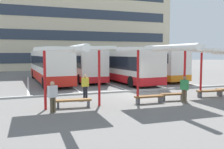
{
  "coord_description": "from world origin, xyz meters",
  "views": [
    {
      "loc": [
        -7.43,
        -14.77,
        2.92
      ],
      "look_at": [
        -0.84,
        3.83,
        1.19
      ],
      "focal_mm": 38.2,
      "sensor_mm": 36.0,
      "label": 1
    }
  ],
  "objects_px": {
    "coach_bus_0": "(49,66)",
    "bench_2": "(173,95)",
    "waiting_shelter_1": "(165,49)",
    "waiting_passenger_0": "(53,95)",
    "waiting_shelter_2": "(223,52)",
    "bench_0": "(73,101)",
    "waiting_passenger_2": "(184,88)",
    "coach_bus_1": "(84,65)",
    "waiting_shelter_0": "(74,50)",
    "bench_3": "(210,92)",
    "bench_1": "(149,97)",
    "coach_bus_2": "(121,66)",
    "coach_bus_3": "(149,63)",
    "waiting_passenger_1": "(85,85)"
  },
  "relations": [
    {
      "from": "coach_bus_1",
      "to": "bench_2",
      "type": "distance_m",
      "value": 13.57
    },
    {
      "from": "coach_bus_0",
      "to": "bench_3",
      "type": "bearing_deg",
      "value": -52.04
    },
    {
      "from": "waiting_shelter_1",
      "to": "waiting_shelter_2",
      "type": "bearing_deg",
      "value": 6.8
    },
    {
      "from": "coach_bus_0",
      "to": "bench_2",
      "type": "bearing_deg",
      "value": -62.73
    },
    {
      "from": "coach_bus_1",
      "to": "waiting_passenger_1",
      "type": "xyz_separation_m",
      "value": [
        -2.34,
        -10.61,
        -0.84
      ]
    },
    {
      "from": "waiting_shelter_1",
      "to": "waiting_passenger_0",
      "type": "relative_size",
      "value": 2.85
    },
    {
      "from": "coach_bus_3",
      "to": "waiting_shelter_0",
      "type": "bearing_deg",
      "value": -132.47
    },
    {
      "from": "bench_0",
      "to": "bench_2",
      "type": "height_order",
      "value": "same"
    },
    {
      "from": "waiting_shelter_1",
      "to": "bench_3",
      "type": "height_order",
      "value": "waiting_shelter_1"
    },
    {
      "from": "coach_bus_0",
      "to": "waiting_passenger_1",
      "type": "xyz_separation_m",
      "value": [
        1.47,
        -9.89,
        -0.77
      ]
    },
    {
      "from": "bench_3",
      "to": "waiting_passenger_2",
      "type": "relative_size",
      "value": 1.21
    },
    {
      "from": "waiting_shelter_0",
      "to": "waiting_passenger_2",
      "type": "bearing_deg",
      "value": -6.51
    },
    {
      "from": "coach_bus_1",
      "to": "waiting_passenger_0",
      "type": "bearing_deg",
      "value": -108.83
    },
    {
      "from": "coach_bus_0",
      "to": "waiting_shelter_2",
      "type": "relative_size",
      "value": 2.46
    },
    {
      "from": "coach_bus_1",
      "to": "waiting_passenger_0",
      "type": "xyz_separation_m",
      "value": [
        -4.75,
        -13.92,
        -0.83
      ]
    },
    {
      "from": "coach_bus_2",
      "to": "waiting_passenger_2",
      "type": "xyz_separation_m",
      "value": [
        -0.53,
        -11.41,
        -0.75
      ]
    },
    {
      "from": "waiting_shelter_1",
      "to": "waiting_passenger_1",
      "type": "xyz_separation_m",
      "value": [
        -4.08,
        3.03,
        -2.3
      ]
    },
    {
      "from": "coach_bus_3",
      "to": "waiting_passenger_0",
      "type": "distance_m",
      "value": 17.38
    },
    {
      "from": "coach_bus_0",
      "to": "waiting_passenger_2",
      "type": "height_order",
      "value": "coach_bus_0"
    },
    {
      "from": "waiting_shelter_2",
      "to": "waiting_passenger_0",
      "type": "bearing_deg",
      "value": -175.65
    },
    {
      "from": "bench_0",
      "to": "waiting_shelter_2",
      "type": "relative_size",
      "value": 0.39
    },
    {
      "from": "bench_0",
      "to": "waiting_passenger_2",
      "type": "distance_m",
      "value": 6.51
    },
    {
      "from": "coach_bus_2",
      "to": "waiting_passenger_0",
      "type": "height_order",
      "value": "coach_bus_2"
    },
    {
      "from": "waiting_passenger_2",
      "to": "waiting_passenger_1",
      "type": "bearing_deg",
      "value": 145.82
    },
    {
      "from": "waiting_shelter_1",
      "to": "waiting_shelter_2",
      "type": "distance_m",
      "value": 4.95
    },
    {
      "from": "coach_bus_2",
      "to": "bench_2",
      "type": "xyz_separation_m",
      "value": [
        -0.71,
        -10.52,
        -1.32
      ]
    },
    {
      "from": "coach_bus_1",
      "to": "coach_bus_3",
      "type": "relative_size",
      "value": 0.96
    },
    {
      "from": "coach_bus_2",
      "to": "waiting_shelter_2",
      "type": "distance_m",
      "value": 10.94
    },
    {
      "from": "bench_2",
      "to": "bench_3",
      "type": "relative_size",
      "value": 0.86
    },
    {
      "from": "waiting_shelter_0",
      "to": "bench_2",
      "type": "xyz_separation_m",
      "value": [
        6.23,
        0.15,
        -2.76
      ]
    },
    {
      "from": "bench_1",
      "to": "waiting_passenger_2",
      "type": "xyz_separation_m",
      "value": [
        1.98,
        -0.65,
        0.57
      ]
    },
    {
      "from": "coach_bus_1",
      "to": "waiting_passenger_2",
      "type": "height_order",
      "value": "coach_bus_1"
    },
    {
      "from": "coach_bus_2",
      "to": "waiting_passenger_1",
      "type": "relative_size",
      "value": 7.85
    },
    {
      "from": "bench_0",
      "to": "bench_2",
      "type": "relative_size",
      "value": 1.18
    },
    {
      "from": "coach_bus_0",
      "to": "bench_1",
      "type": "bearing_deg",
      "value": -69.96
    },
    {
      "from": "waiting_shelter_1",
      "to": "waiting_passenger_1",
      "type": "height_order",
      "value": "waiting_shelter_1"
    },
    {
      "from": "coach_bus_1",
      "to": "waiting_shelter_1",
      "type": "relative_size",
      "value": 2.4
    },
    {
      "from": "waiting_passenger_2",
      "to": "coach_bus_0",
      "type": "bearing_deg",
      "value": 116.33
    },
    {
      "from": "coach_bus_0",
      "to": "coach_bus_3",
      "type": "relative_size",
      "value": 1.11
    },
    {
      "from": "bench_0",
      "to": "waiting_passenger_0",
      "type": "distance_m",
      "value": 1.53
    },
    {
      "from": "waiting_shelter_0",
      "to": "waiting_shelter_2",
      "type": "bearing_deg",
      "value": 1.86
    },
    {
      "from": "bench_0",
      "to": "waiting_shelter_1",
      "type": "relative_size",
      "value": 0.44
    },
    {
      "from": "waiting_shelter_0",
      "to": "waiting_shelter_1",
      "type": "relative_size",
      "value": 1.04
    },
    {
      "from": "coach_bus_0",
      "to": "bench_0",
      "type": "bearing_deg",
      "value": -88.97
    },
    {
      "from": "waiting_shelter_1",
      "to": "bench_1",
      "type": "height_order",
      "value": "waiting_shelter_1"
    },
    {
      "from": "coach_bus_1",
      "to": "waiting_passenger_2",
      "type": "relative_size",
      "value": 6.71
    },
    {
      "from": "bench_2",
      "to": "waiting_shelter_2",
      "type": "distance_m",
      "value": 4.82
    },
    {
      "from": "coach_bus_0",
      "to": "waiting_shelter_1",
      "type": "distance_m",
      "value": 14.15
    },
    {
      "from": "bench_0",
      "to": "bench_1",
      "type": "xyz_separation_m",
      "value": [
        4.43,
        -0.37,
        -0.0
      ]
    },
    {
      "from": "waiting_shelter_2",
      "to": "waiting_passenger_1",
      "type": "relative_size",
      "value": 3.26
    }
  ]
}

